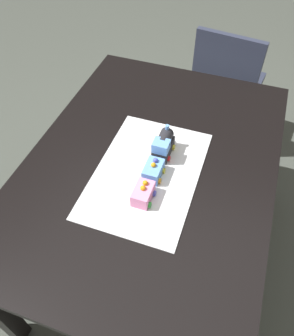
% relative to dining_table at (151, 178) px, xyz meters
% --- Properties ---
extents(ground_plane, '(8.00, 8.00, 0.00)m').
position_rel_dining_table_xyz_m(ground_plane, '(0.00, 0.00, -0.63)').
color(ground_plane, '#474C44').
extents(dining_table, '(1.40, 1.00, 0.74)m').
position_rel_dining_table_xyz_m(dining_table, '(0.00, 0.00, 0.00)').
color(dining_table, black).
rests_on(dining_table, ground).
extents(chair, '(0.45, 0.45, 0.86)m').
position_rel_dining_table_xyz_m(chair, '(-1.03, 0.17, -0.16)').
color(chair, '#2D3347').
rests_on(chair, ground).
extents(cake_board, '(0.60, 0.40, 0.00)m').
position_rel_dining_table_xyz_m(cake_board, '(0.07, 0.01, 0.11)').
color(cake_board, silver).
rests_on(cake_board, dining_table).
extents(cake_locomotive, '(0.14, 0.08, 0.12)m').
position_rel_dining_table_xyz_m(cake_locomotive, '(-0.06, 0.03, 0.16)').
color(cake_locomotive, '#232328').
rests_on(cake_locomotive, cake_board).
extents(cake_car_gondola_sky_blue, '(0.10, 0.08, 0.07)m').
position_rel_dining_table_xyz_m(cake_car_gondola_sky_blue, '(0.07, 0.03, 0.14)').
color(cake_car_gondola_sky_blue, '#669EEA').
rests_on(cake_car_gondola_sky_blue, cake_board).
extents(cake_car_hopper_bubblegum, '(0.10, 0.08, 0.07)m').
position_rel_dining_table_xyz_m(cake_car_hopper_bubblegum, '(0.19, 0.03, 0.14)').
color(cake_car_hopper_bubblegum, pink).
rests_on(cake_car_hopper_bubblegum, cake_board).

